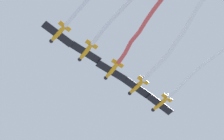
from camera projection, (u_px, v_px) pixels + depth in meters
The scene contains 9 objects.
airplane_lead at pixel (160, 104), 89.76m from camera, with size 6.82×5.25×1.69m.
smoke_trail_lead at pixel (194, 74), 85.72m from camera, with size 5.46×14.60×1.08m.
airplane_left_wing at pixel (136, 87), 87.82m from camera, with size 6.84×5.25×1.69m.
smoke_trail_left_wing at pixel (178, 37), 80.17m from camera, with size 3.43×24.32×3.26m.
airplane_right_wing at pixel (112, 71), 85.37m from camera, with size 6.87×5.23×1.69m.
smoke_trail_right_wing at pixel (139, 32), 80.76m from camera, with size 3.25×15.92×1.47m.
airplane_slot at pixel (86, 52), 83.42m from camera, with size 6.87×5.24×1.69m.
smoke_trail_slot at pixel (131, 1), 79.41m from camera, with size 9.29×20.56×4.88m.
airplane_trail at pixel (58, 34), 80.97m from camera, with size 6.82×5.25×1.69m.
Camera 1 is at (12.54, 36.71, 3.20)m, focal length 68.91 mm.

